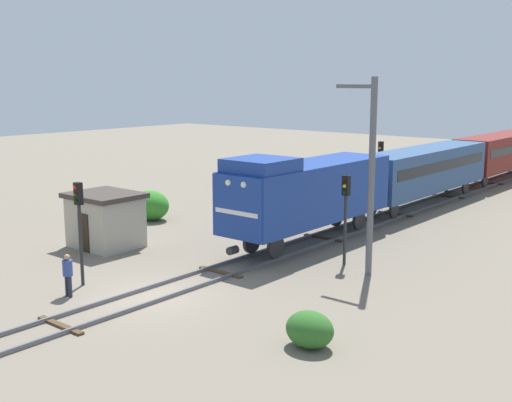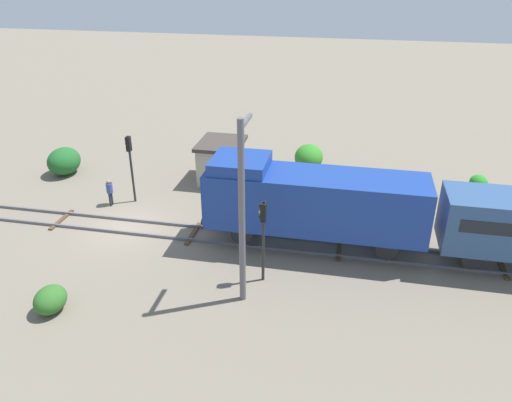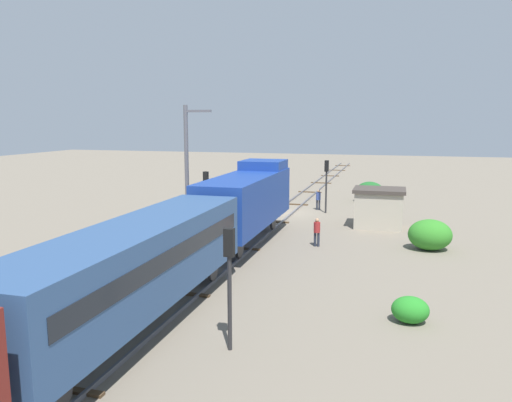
{
  "view_description": "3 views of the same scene",
  "coord_description": "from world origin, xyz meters",
  "px_view_note": "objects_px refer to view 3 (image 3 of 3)",
  "views": [
    {
      "loc": [
        18.3,
        -15.57,
        8.24
      ],
      "look_at": [
        -0.63,
        7.15,
        2.65
      ],
      "focal_mm": 45.0,
      "sensor_mm": 36.0,
      "label": 1
    },
    {
      "loc": [
        22.63,
        12.16,
        13.97
      ],
      "look_at": [
        0.26,
        7.6,
        2.54
      ],
      "focal_mm": 35.0,
      "sensor_mm": 36.0,
      "label": 2
    },
    {
      "loc": [
        -8.57,
        38.8,
        7.37
      ],
      "look_at": [
        -0.11,
        8.92,
        2.35
      ],
      "focal_mm": 35.0,
      "sensor_mm": 36.0,
      "label": 3
    }
  ],
  "objects_px": {
    "traffic_signal_mid": "(206,190)",
    "worker_near_track": "(318,198)",
    "passenger_car_leading": "(138,261)",
    "traffic_signal_near": "(326,177)",
    "worker_by_signal": "(317,230)",
    "locomotive": "(248,198)",
    "relay_hut": "(379,208)",
    "catenary_mast": "(187,165)",
    "traffic_signal_far": "(229,266)"
  },
  "relations": [
    {
      "from": "traffic_signal_mid",
      "to": "relay_hut",
      "type": "xyz_separation_m",
      "value": [
        -10.9,
        -4.93,
        -1.45
      ]
    },
    {
      "from": "worker_by_signal",
      "to": "catenary_mast",
      "type": "xyz_separation_m",
      "value": [
        9.14,
        -2.21,
        3.45
      ]
    },
    {
      "from": "passenger_car_leading",
      "to": "traffic_signal_mid",
      "type": "distance_m",
      "value": 15.55
    },
    {
      "from": "traffic_signal_near",
      "to": "catenary_mast",
      "type": "distance_m",
      "value": 12.08
    },
    {
      "from": "traffic_signal_near",
      "to": "worker_near_track",
      "type": "height_order",
      "value": "traffic_signal_near"
    },
    {
      "from": "traffic_signal_near",
      "to": "traffic_signal_far",
      "type": "distance_m",
      "value": 25.18
    },
    {
      "from": "locomotive",
      "to": "traffic_signal_far",
      "type": "distance_m",
      "value": 14.41
    },
    {
      "from": "traffic_signal_far",
      "to": "relay_hut",
      "type": "height_order",
      "value": "traffic_signal_far"
    },
    {
      "from": "traffic_signal_far",
      "to": "worker_by_signal",
      "type": "relative_size",
      "value": 2.37
    },
    {
      "from": "catenary_mast",
      "to": "relay_hut",
      "type": "bearing_deg",
      "value": -160.8
    },
    {
      "from": "passenger_car_leading",
      "to": "relay_hut",
      "type": "distance_m",
      "value": 21.48
    },
    {
      "from": "locomotive",
      "to": "passenger_car_leading",
      "type": "height_order",
      "value": "locomotive"
    },
    {
      "from": "traffic_signal_far",
      "to": "worker_near_track",
      "type": "distance_m",
      "value": 26.46
    },
    {
      "from": "passenger_car_leading",
      "to": "worker_near_track",
      "type": "xyz_separation_m",
      "value": [
        -2.4,
        -25.76,
        -1.53
      ]
    },
    {
      "from": "passenger_car_leading",
      "to": "traffic_signal_far",
      "type": "bearing_deg",
      "value": 170.33
    },
    {
      "from": "worker_by_signal",
      "to": "relay_hut",
      "type": "bearing_deg",
      "value": -165.7
    },
    {
      "from": "traffic_signal_far",
      "to": "catenary_mast",
      "type": "relative_size",
      "value": 0.48
    },
    {
      "from": "locomotive",
      "to": "worker_near_track",
      "type": "xyz_separation_m",
      "value": [
        -2.4,
        -12.42,
        -1.78
      ]
    },
    {
      "from": "passenger_car_leading",
      "to": "traffic_signal_mid",
      "type": "relative_size",
      "value": 3.43
    },
    {
      "from": "worker_near_track",
      "to": "catenary_mast",
      "type": "height_order",
      "value": "catenary_mast"
    },
    {
      "from": "locomotive",
      "to": "traffic_signal_far",
      "type": "relative_size",
      "value": 2.88
    },
    {
      "from": "relay_hut",
      "to": "worker_by_signal",
      "type": "bearing_deg",
      "value": 63.24
    },
    {
      "from": "traffic_signal_near",
      "to": "traffic_signal_mid",
      "type": "height_order",
      "value": "traffic_signal_near"
    },
    {
      "from": "traffic_signal_mid",
      "to": "worker_by_signal",
      "type": "bearing_deg",
      "value": 168.03
    },
    {
      "from": "traffic_signal_near",
      "to": "locomotive",
      "type": "bearing_deg",
      "value": 74.09
    },
    {
      "from": "passenger_car_leading",
      "to": "relay_hut",
      "type": "xyz_separation_m",
      "value": [
        -7.5,
        -20.1,
        -1.13
      ]
    },
    {
      "from": "traffic_signal_mid",
      "to": "worker_near_track",
      "type": "distance_m",
      "value": 12.21
    },
    {
      "from": "traffic_signal_mid",
      "to": "worker_near_track",
      "type": "height_order",
      "value": "traffic_signal_mid"
    },
    {
      "from": "catenary_mast",
      "to": "worker_by_signal",
      "type": "bearing_deg",
      "value": 166.4
    },
    {
      "from": "locomotive",
      "to": "relay_hut",
      "type": "bearing_deg",
      "value": -137.95
    },
    {
      "from": "traffic_signal_mid",
      "to": "traffic_signal_near",
      "type": "bearing_deg",
      "value": -125.09
    },
    {
      "from": "traffic_signal_far",
      "to": "catenary_mast",
      "type": "distance_m",
      "value": 18.55
    },
    {
      "from": "locomotive",
      "to": "relay_hut",
      "type": "relative_size",
      "value": 3.31
    },
    {
      "from": "worker_near_track",
      "to": "worker_by_signal",
      "type": "distance_m",
      "value": 12.33
    },
    {
      "from": "locomotive",
      "to": "relay_hut",
      "type": "xyz_separation_m",
      "value": [
        -7.5,
        -6.77,
        -1.38
      ]
    },
    {
      "from": "locomotive",
      "to": "passenger_car_leading",
      "type": "bearing_deg",
      "value": 90.0
    },
    {
      "from": "traffic_signal_far",
      "to": "relay_hut",
      "type": "xyz_separation_m",
      "value": [
        -3.9,
        -20.71,
        -1.42
      ]
    },
    {
      "from": "catenary_mast",
      "to": "traffic_signal_far",
      "type": "bearing_deg",
      "value": 117.53
    },
    {
      "from": "passenger_car_leading",
      "to": "traffic_signal_near",
      "type": "xyz_separation_m",
      "value": [
        -3.2,
        -24.56,
        0.43
      ]
    },
    {
      "from": "traffic_signal_mid",
      "to": "worker_by_signal",
      "type": "distance_m",
      "value": 7.99
    },
    {
      "from": "traffic_signal_mid",
      "to": "worker_near_track",
      "type": "relative_size",
      "value": 2.4
    },
    {
      "from": "traffic_signal_near",
      "to": "worker_by_signal",
      "type": "relative_size",
      "value": 2.5
    },
    {
      "from": "traffic_signal_mid",
      "to": "locomotive",
      "type": "bearing_deg",
      "value": 151.66
    },
    {
      "from": "traffic_signal_mid",
      "to": "catenary_mast",
      "type": "relative_size",
      "value": 0.49
    },
    {
      "from": "catenary_mast",
      "to": "traffic_signal_mid",
      "type": "bearing_deg",
      "value": 158.72
    },
    {
      "from": "traffic_signal_mid",
      "to": "relay_hut",
      "type": "bearing_deg",
      "value": -155.65
    },
    {
      "from": "traffic_signal_far",
      "to": "relay_hut",
      "type": "relative_size",
      "value": 1.15
    },
    {
      "from": "worker_near_track",
      "to": "relay_hut",
      "type": "relative_size",
      "value": 0.49
    },
    {
      "from": "locomotive",
      "to": "catenary_mast",
      "type": "relative_size",
      "value": 1.38
    },
    {
      "from": "traffic_signal_mid",
      "to": "worker_by_signal",
      "type": "height_order",
      "value": "traffic_signal_mid"
    }
  ]
}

